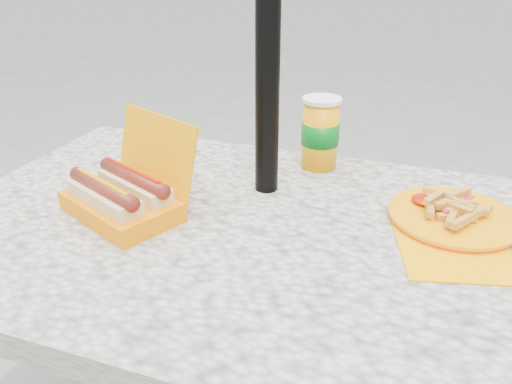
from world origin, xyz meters
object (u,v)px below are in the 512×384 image
(hotdog_box, at_px, (124,195))
(fries_plate, at_px, (453,217))
(soda_cup, at_px, (320,133))
(umbrella_pole, at_px, (268,23))

(hotdog_box, height_order, fries_plate, hotdog_box)
(hotdog_box, distance_m, fries_plate, 0.64)
(hotdog_box, distance_m, soda_cup, 0.48)
(hotdog_box, xyz_separation_m, fries_plate, (0.62, 0.18, -0.03))
(soda_cup, bearing_deg, umbrella_pole, -116.57)
(umbrella_pole, height_order, soda_cup, umbrella_pole)
(umbrella_pole, distance_m, hotdog_box, 0.43)
(umbrella_pole, relative_size, fries_plate, 6.25)
(umbrella_pole, relative_size, hotdog_box, 7.74)
(hotdog_box, height_order, soda_cup, hotdog_box)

